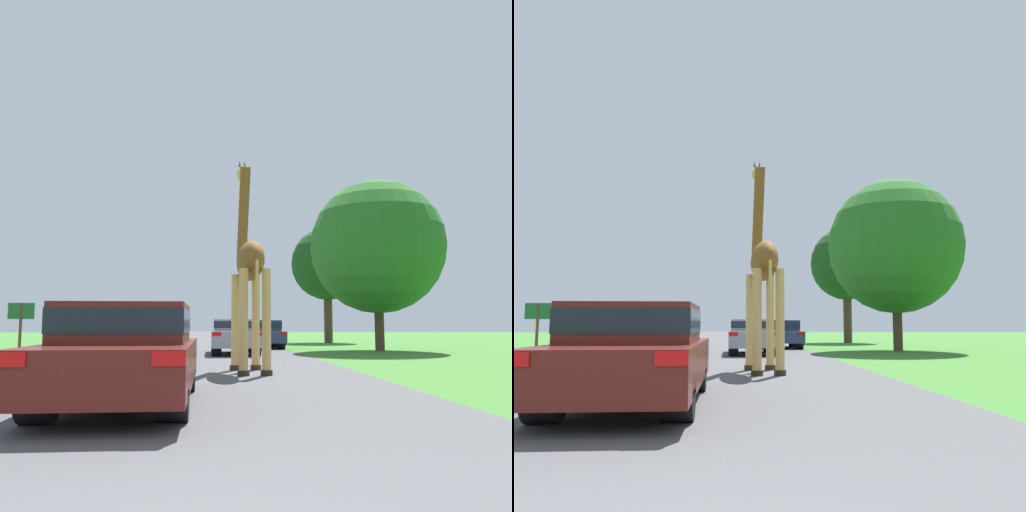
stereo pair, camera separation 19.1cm
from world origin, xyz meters
The scene contains 8 objects.
road centered at (0.00, 30.00, 0.00)m, with size 7.71×120.00×0.00m.
giraffe_near_road centered at (1.34, 10.91, 2.39)m, with size 0.86×2.99×5.40m.
car_lead_maroon centered at (-0.72, 5.99, 0.73)m, with size 1.83×4.69×1.36m.
car_queue_right centered at (1.37, 18.78, 0.70)m, with size 1.72×4.27×1.28m.
car_queue_left centered at (2.90, 24.06, 0.70)m, with size 1.89×4.07×1.29m.
tree_centre_back centered at (7.51, 20.55, 4.38)m, with size 5.68×5.68×7.23m.
tree_right_cluster centered at (7.72, 31.28, 4.83)m, with size 4.50×4.50×7.11m.
sign_post centered at (-4.71, 13.66, 1.17)m, with size 0.70×0.08×1.68m.
Camera 2 is at (0.60, -1.71, 1.08)m, focal length 38.00 mm.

